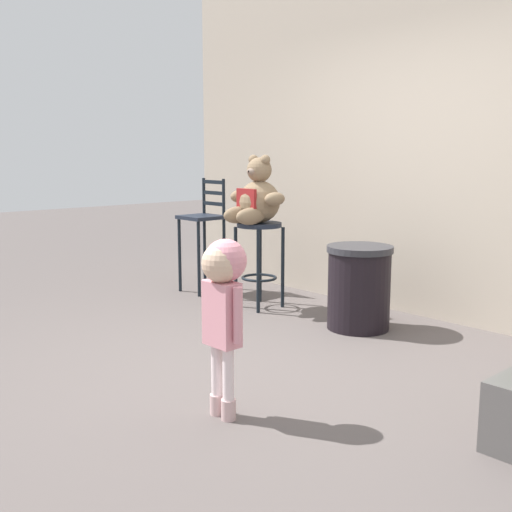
{
  "coord_description": "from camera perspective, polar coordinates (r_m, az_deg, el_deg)",
  "views": [
    {
      "loc": [
        2.81,
        -2.56,
        1.38
      ],
      "look_at": [
        -0.39,
        0.38,
        0.66
      ],
      "focal_mm": 43.17,
      "sensor_mm": 36.0,
      "label": 1
    }
  ],
  "objects": [
    {
      "name": "teddy_bear",
      "position": [
        5.46,
        0.07,
        5.35
      ],
      "size": [
        0.58,
        0.52,
        0.6
      ],
      "color": "#826A4F",
      "rests_on": "bar_stool_with_teddy"
    },
    {
      "name": "bar_stool_with_teddy",
      "position": [
        5.52,
        0.3,
        0.86
      ],
      "size": [
        0.4,
        0.4,
        0.77
      ],
      "color": "#1C222F",
      "rests_on": "ground_plane"
    },
    {
      "name": "building_wall",
      "position": [
        5.48,
        16.93,
        14.76
      ],
      "size": [
        6.05,
        0.3,
        3.85
      ],
      "primitive_type": "cube",
      "color": "#B3A492",
      "rests_on": "ground_plane"
    },
    {
      "name": "ground_plane",
      "position": [
        4.04,
        -0.2,
        -10.51
      ],
      "size": [
        24.0,
        24.0,
        0.0
      ],
      "primitive_type": "plane",
      "color": "#59514E"
    },
    {
      "name": "bar_chair_empty",
      "position": [
        6.18,
        -4.89,
        2.82
      ],
      "size": [
        0.37,
        0.37,
        1.14
      ],
      "color": "#1C222F",
      "rests_on": "ground_plane"
    },
    {
      "name": "trash_bin",
      "position": [
        4.95,
        9.52,
        -2.86
      ],
      "size": [
        0.52,
        0.52,
        0.67
      ],
      "color": "black",
      "rests_on": "ground_plane"
    },
    {
      "name": "child_walking",
      "position": [
        3.17,
        -3.07,
        -3.11
      ],
      "size": [
        0.3,
        0.24,
        0.95
      ],
      "rotation": [
        0.0,
        0.0,
        2.61
      ],
      "color": "#CCA5A5",
      "rests_on": "ground_plane"
    }
  ]
}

